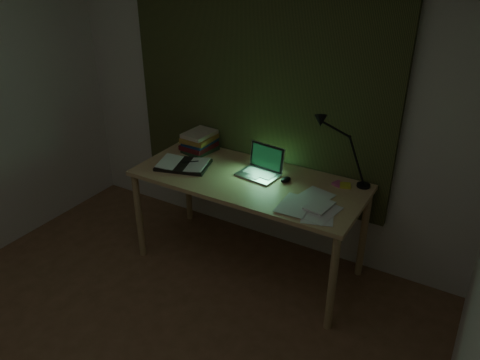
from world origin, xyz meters
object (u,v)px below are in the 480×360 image
object	(u,v)px
desk	(248,223)
laptop	(258,163)
open_textbook	(183,164)
loose_papers	(313,203)
book_stack	(200,141)
desk_lamp	(368,154)

from	to	relation	value
desk	laptop	distance (m)	0.50
open_textbook	loose_papers	distance (m)	1.09
book_stack	open_textbook	bearing A→B (deg)	-79.72
desk	laptop	size ratio (longest dim) A/B	5.16
laptop	loose_papers	xyz separation A→B (m)	(0.52, -0.17, -0.10)
laptop	open_textbook	xyz separation A→B (m)	(-0.58, -0.15, -0.09)
desk	desk_lamp	world-z (taller)	desk_lamp
open_textbook	desk_lamp	size ratio (longest dim) A/B	0.76
desk	laptop	xyz separation A→B (m)	(0.04, 0.07, 0.50)
loose_papers	desk_lamp	xyz separation A→B (m)	(0.21, 0.41, 0.25)
laptop	open_textbook	distance (m)	0.60
laptop	loose_papers	world-z (taller)	laptop
desk	desk_lamp	bearing A→B (deg)	21.25
laptop	book_stack	distance (m)	0.65
open_textbook	desk_lamp	xyz separation A→B (m)	(1.30, 0.38, 0.24)
desk	desk_lamp	xyz separation A→B (m)	(0.77, 0.30, 0.65)
open_textbook	loose_papers	xyz separation A→B (m)	(1.09, -0.03, -0.01)
open_textbook	book_stack	xyz separation A→B (m)	(-0.05, 0.30, 0.07)
loose_papers	desk_lamp	distance (m)	0.52
laptop	book_stack	world-z (taller)	laptop
laptop	desk	bearing A→B (deg)	-115.81
desk	loose_papers	world-z (taller)	loose_papers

